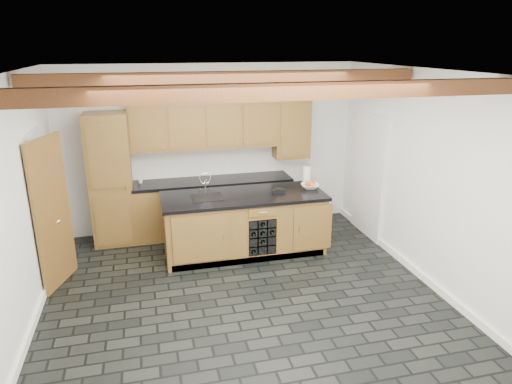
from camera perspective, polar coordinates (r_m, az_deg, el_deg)
ground at (r=6.04m, az=-1.59°, el=-12.80°), size 5.00×5.00×0.00m
room_shell at (r=5.90m, az=-3.65°, el=2.59°), size 5.01×5.00×5.00m
back_cabinetry at (r=7.63m, az=-8.06°, el=1.79°), size 3.65×0.62×2.20m
island at (r=7.01m, az=-1.46°, el=-3.97°), size 2.48×0.96×0.93m
faucet at (r=6.80m, az=-6.16°, el=-0.32°), size 0.45×0.40×0.34m
kitchen_scale at (r=6.97m, az=2.89°, el=0.18°), size 0.21×0.13×0.06m
fruit_bowl at (r=7.20m, az=6.76°, el=0.72°), size 0.33×0.33×0.07m
fruit_cluster at (r=7.19m, az=6.77°, el=1.00°), size 0.16×0.17×0.07m
paper_towel at (r=7.42m, az=6.36°, el=2.10°), size 0.12×0.12×0.28m
mug at (r=7.65m, az=-14.26°, el=1.37°), size 0.11×0.11×0.08m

